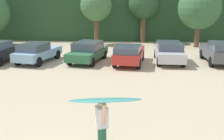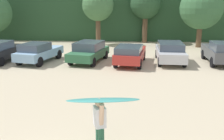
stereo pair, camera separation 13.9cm
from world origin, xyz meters
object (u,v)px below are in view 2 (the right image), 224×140
object	(u,v)px
parked_car_forest_green	(89,51)
parked_car_dark_gray	(221,52)
parked_car_black	(0,51)
parked_car_red	(130,54)
parked_car_silver	(170,52)
person_adult	(100,122)
surfboard_teal	(103,100)
parked_car_sky_blue	(38,52)

from	to	relation	value
parked_car_forest_green	parked_car_dark_gray	size ratio (longest dim) A/B	1.06
parked_car_black	parked_car_red	distance (m)	9.35
parked_car_dark_gray	parked_car_silver	bearing A→B (deg)	87.45
parked_car_silver	person_adult	world-z (taller)	person_adult
parked_car_silver	parked_car_black	bearing A→B (deg)	95.77
person_adult	surfboard_teal	xyz separation A→B (m)	(0.10, -0.01, 0.66)
parked_car_forest_green	person_adult	bearing A→B (deg)	-157.07
parked_car_dark_gray	surfboard_teal	xyz separation A→B (m)	(-7.19, -11.39, 0.71)
parked_car_black	parked_car_silver	distance (m)	12.23
person_adult	parked_car_dark_gray	bearing A→B (deg)	-143.33
parked_car_sky_blue	parked_car_black	bearing A→B (deg)	104.43
parked_car_black	person_adult	world-z (taller)	person_adult
parked_car_black	person_adult	bearing A→B (deg)	-136.74
parked_car_sky_blue	parked_car_dark_gray	bearing A→B (deg)	-75.81
parked_car_black	parked_car_sky_blue	world-z (taller)	parked_car_black
parked_car_sky_blue	parked_car_dark_gray	xyz separation A→B (m)	(12.83, 0.19, 0.09)
parked_car_red	surfboard_teal	bearing A→B (deg)	-175.90
parked_car_black	surfboard_teal	world-z (taller)	surfboard_teal
parked_car_sky_blue	parked_car_silver	size ratio (longest dim) A/B	0.97
parked_car_black	parked_car_forest_green	size ratio (longest dim) A/B	0.96
parked_car_black	surfboard_teal	size ratio (longest dim) A/B	2.01
parked_car_dark_gray	person_adult	bearing A→B (deg)	150.85
parked_car_dark_gray	person_adult	world-z (taller)	parked_car_dark_gray
person_adult	parked_car_forest_green	bearing A→B (deg)	-101.08
person_adult	surfboard_teal	bearing A→B (deg)	154.16
parked_car_sky_blue	surfboard_teal	size ratio (longest dim) A/B	2.08
parked_car_black	surfboard_teal	bearing A→B (deg)	-136.42
surfboard_teal	parked_car_sky_blue	bearing A→B (deg)	-69.69
surfboard_teal	parked_car_red	bearing A→B (deg)	-101.15
parked_car_dark_gray	surfboard_teal	bearing A→B (deg)	151.23
parked_car_sky_blue	parked_car_dark_gray	size ratio (longest dim) A/B	1.05
parked_car_forest_green	parked_car_dark_gray	bearing A→B (deg)	-77.88
parked_car_black	parked_car_dark_gray	size ratio (longest dim) A/B	1.01
parked_car_silver	surfboard_teal	xyz separation A→B (m)	(-3.76, -11.75, 0.78)
parked_car_forest_green	person_adult	size ratio (longest dim) A/B	2.78
parked_car_dark_gray	parked_car_red	bearing A→B (deg)	97.91
parked_car_forest_green	parked_car_silver	size ratio (longest dim) A/B	0.98
parked_car_black	parked_car_silver	bearing A→B (deg)	-80.74
parked_car_silver	person_adult	size ratio (longest dim) A/B	2.84
person_adult	parked_car_silver	bearing A→B (deg)	-128.90
person_adult	surfboard_teal	world-z (taller)	surfboard_teal
parked_car_red	parked_car_black	bearing A→B (deg)	97.34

